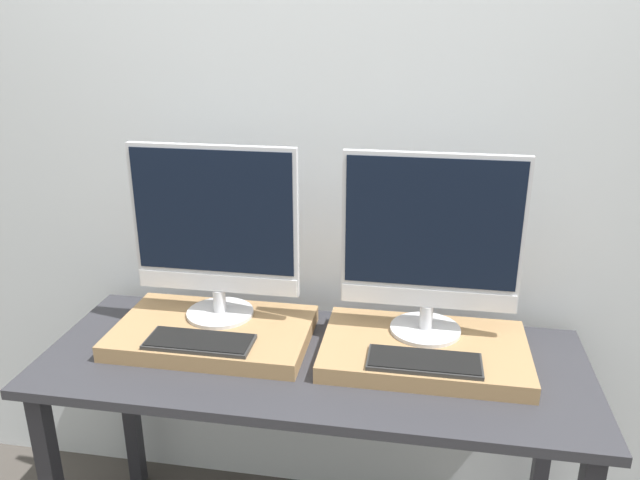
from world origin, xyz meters
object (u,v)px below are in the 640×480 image
(monitor_right, at_px, (431,242))
(keyboard_right, at_px, (424,361))
(keyboard_left, at_px, (200,342))
(monitor_left, at_px, (215,229))

(monitor_right, height_order, keyboard_right, monitor_right)
(keyboard_left, bearing_deg, monitor_right, 16.18)
(keyboard_right, bearing_deg, keyboard_left, 180.00)
(monitor_right, distance_m, keyboard_right, 0.34)
(keyboard_left, bearing_deg, monitor_left, 90.00)
(keyboard_left, bearing_deg, keyboard_right, 0.00)
(monitor_left, height_order, keyboard_right, monitor_left)
(monitor_left, height_order, monitor_right, same)
(monitor_right, relative_size, keyboard_right, 1.75)
(keyboard_right, bearing_deg, monitor_left, 163.82)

